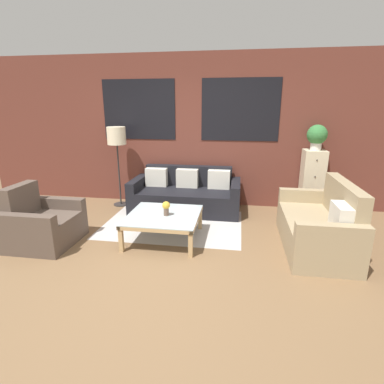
{
  "coord_description": "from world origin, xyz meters",
  "views": [
    {
      "loc": [
        0.96,
        -3.25,
        1.87
      ],
      "look_at": [
        0.25,
        1.27,
        0.55
      ],
      "focal_mm": 28.0,
      "sensor_mm": 36.0,
      "label": 1
    }
  ],
  "objects_px": {
    "couch_dark": "(186,195)",
    "drawer_cabinet": "(312,182)",
    "flower_vase": "(166,207)",
    "floor_lamp": "(117,139)",
    "coffee_table": "(164,218)",
    "potted_plant": "(317,136)",
    "settee_vintage": "(319,226)",
    "armchair_corner": "(43,225)"
  },
  "relations": [
    {
      "from": "couch_dark",
      "to": "drawer_cabinet",
      "type": "distance_m",
      "value": 2.26
    },
    {
      "from": "couch_dark",
      "to": "flower_vase",
      "type": "bearing_deg",
      "value": -91.77
    },
    {
      "from": "couch_dark",
      "to": "floor_lamp",
      "type": "xyz_separation_m",
      "value": [
        -1.32,
        0.1,
        0.99
      ]
    },
    {
      "from": "flower_vase",
      "to": "couch_dark",
      "type": "bearing_deg",
      "value": 88.23
    },
    {
      "from": "coffee_table",
      "to": "potted_plant",
      "type": "height_order",
      "value": "potted_plant"
    },
    {
      "from": "settee_vintage",
      "to": "floor_lamp",
      "type": "xyz_separation_m",
      "value": [
        -3.36,
        1.34,
        0.96
      ]
    },
    {
      "from": "coffee_table",
      "to": "couch_dark",
      "type": "bearing_deg",
      "value": 86.14
    },
    {
      "from": "drawer_cabinet",
      "to": "flower_vase",
      "type": "xyz_separation_m",
      "value": [
        -2.28,
        -1.57,
        -0.07
      ]
    },
    {
      "from": "coffee_table",
      "to": "potted_plant",
      "type": "bearing_deg",
      "value": 33.45
    },
    {
      "from": "settee_vintage",
      "to": "flower_vase",
      "type": "xyz_separation_m",
      "value": [
        -2.09,
        -0.1,
        0.19
      ]
    },
    {
      "from": "settee_vintage",
      "to": "coffee_table",
      "type": "distance_m",
      "value": 2.14
    },
    {
      "from": "settee_vintage",
      "to": "flower_vase",
      "type": "relative_size",
      "value": 7.72
    },
    {
      "from": "armchair_corner",
      "to": "coffee_table",
      "type": "distance_m",
      "value": 1.68
    },
    {
      "from": "settee_vintage",
      "to": "potted_plant",
      "type": "xyz_separation_m",
      "value": [
        0.19,
        1.47,
        1.07
      ]
    },
    {
      "from": "settee_vintage",
      "to": "drawer_cabinet",
      "type": "relative_size",
      "value": 1.4
    },
    {
      "from": "settee_vintage",
      "to": "drawer_cabinet",
      "type": "height_order",
      "value": "drawer_cabinet"
    },
    {
      "from": "potted_plant",
      "to": "flower_vase",
      "type": "bearing_deg",
      "value": -145.5
    },
    {
      "from": "armchair_corner",
      "to": "potted_plant",
      "type": "bearing_deg",
      "value": 25.91
    },
    {
      "from": "flower_vase",
      "to": "drawer_cabinet",
      "type": "bearing_deg",
      "value": 34.5
    },
    {
      "from": "armchair_corner",
      "to": "flower_vase",
      "type": "bearing_deg",
      "value": 12.01
    },
    {
      "from": "armchair_corner",
      "to": "flower_vase",
      "type": "relative_size",
      "value": 4.22
    },
    {
      "from": "settee_vintage",
      "to": "potted_plant",
      "type": "bearing_deg",
      "value": 82.67
    },
    {
      "from": "couch_dark",
      "to": "floor_lamp",
      "type": "bearing_deg",
      "value": 175.84
    },
    {
      "from": "couch_dark",
      "to": "potted_plant",
      "type": "distance_m",
      "value": 2.5
    },
    {
      "from": "potted_plant",
      "to": "flower_vase",
      "type": "height_order",
      "value": "potted_plant"
    },
    {
      "from": "floor_lamp",
      "to": "armchair_corner",
      "type": "bearing_deg",
      "value": -102.8
    },
    {
      "from": "settee_vintage",
      "to": "coffee_table",
      "type": "bearing_deg",
      "value": -178.18
    },
    {
      "from": "couch_dark",
      "to": "potted_plant",
      "type": "relative_size",
      "value": 4.55
    },
    {
      "from": "coffee_table",
      "to": "flower_vase",
      "type": "xyz_separation_m",
      "value": [
        0.05,
        -0.03,
        0.17
      ]
    },
    {
      "from": "drawer_cabinet",
      "to": "flower_vase",
      "type": "relative_size",
      "value": 5.52
    },
    {
      "from": "settee_vintage",
      "to": "flower_vase",
      "type": "distance_m",
      "value": 2.1
    },
    {
      "from": "drawer_cabinet",
      "to": "flower_vase",
      "type": "height_order",
      "value": "drawer_cabinet"
    },
    {
      "from": "couch_dark",
      "to": "armchair_corner",
      "type": "distance_m",
      "value": 2.42
    },
    {
      "from": "coffee_table",
      "to": "floor_lamp",
      "type": "bearing_deg",
      "value": 131.01
    },
    {
      "from": "couch_dark",
      "to": "drawer_cabinet",
      "type": "xyz_separation_m",
      "value": [
        2.24,
        0.22,
        0.28
      ]
    },
    {
      "from": "couch_dark",
      "to": "drawer_cabinet",
      "type": "relative_size",
      "value": 1.73
    },
    {
      "from": "floor_lamp",
      "to": "drawer_cabinet",
      "type": "bearing_deg",
      "value": 2.01
    },
    {
      "from": "floor_lamp",
      "to": "coffee_table",
      "type": "bearing_deg",
      "value": -48.99
    },
    {
      "from": "coffee_table",
      "to": "drawer_cabinet",
      "type": "xyz_separation_m",
      "value": [
        2.32,
        1.54,
        0.24
      ]
    },
    {
      "from": "armchair_corner",
      "to": "potted_plant",
      "type": "relative_size",
      "value": 2.01
    },
    {
      "from": "armchair_corner",
      "to": "drawer_cabinet",
      "type": "distance_m",
      "value": 4.41
    },
    {
      "from": "potted_plant",
      "to": "drawer_cabinet",
      "type": "bearing_deg",
      "value": -90.0
    }
  ]
}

